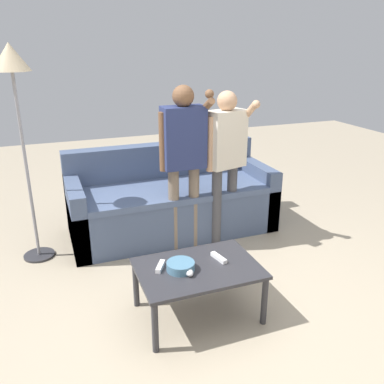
{
  "coord_description": "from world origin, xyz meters",
  "views": [
    {
      "loc": [
        -1.08,
        -2.41,
        1.9
      ],
      "look_at": [
        -0.02,
        0.41,
        0.78
      ],
      "focal_mm": 38.01,
      "sensor_mm": 36.0,
      "label": 1
    }
  ],
  "objects_px": {
    "couch": "(171,202)",
    "floor_lamp": "(13,79)",
    "snack_bowl": "(181,266)",
    "game_remote_wand_near": "(160,266)",
    "game_remote_nunchuk": "(189,272)",
    "game_remote_wand_far": "(219,258)",
    "coffee_table": "(198,273)",
    "player_right": "(226,151)",
    "player_center": "(184,150)"
  },
  "relations": [
    {
      "from": "snack_bowl",
      "to": "game_remote_wand_far",
      "type": "distance_m",
      "value": 0.31
    },
    {
      "from": "couch",
      "to": "snack_bowl",
      "type": "distance_m",
      "value": 1.52
    },
    {
      "from": "couch",
      "to": "player_right",
      "type": "xyz_separation_m",
      "value": [
        0.41,
        -0.44,
        0.62
      ]
    },
    {
      "from": "couch",
      "to": "game_remote_nunchuk",
      "type": "xyz_separation_m",
      "value": [
        -0.37,
        -1.55,
        0.11
      ]
    },
    {
      "from": "snack_bowl",
      "to": "game_remote_wand_near",
      "type": "relative_size",
      "value": 1.36
    },
    {
      "from": "coffee_table",
      "to": "player_right",
      "type": "height_order",
      "value": "player_right"
    },
    {
      "from": "couch",
      "to": "floor_lamp",
      "type": "xyz_separation_m",
      "value": [
        -1.35,
        -0.13,
        1.3
      ]
    },
    {
      "from": "player_right",
      "to": "game_remote_wand_near",
      "type": "relative_size",
      "value": 10.2
    },
    {
      "from": "snack_bowl",
      "to": "game_remote_nunchuk",
      "type": "height_order",
      "value": "snack_bowl"
    },
    {
      "from": "couch",
      "to": "player_center",
      "type": "relative_size",
      "value": 1.35
    },
    {
      "from": "game_remote_nunchuk",
      "to": "game_remote_wand_far",
      "type": "relative_size",
      "value": 0.54
    },
    {
      "from": "floor_lamp",
      "to": "game_remote_wand_near",
      "type": "bearing_deg",
      "value": -56.67
    },
    {
      "from": "couch",
      "to": "game_remote_wand_near",
      "type": "relative_size",
      "value": 14.33
    },
    {
      "from": "couch",
      "to": "game_remote_nunchuk",
      "type": "distance_m",
      "value": 1.59
    },
    {
      "from": "snack_bowl",
      "to": "player_right",
      "type": "relative_size",
      "value": 0.13
    },
    {
      "from": "player_center",
      "to": "player_right",
      "type": "relative_size",
      "value": 1.04
    },
    {
      "from": "player_right",
      "to": "floor_lamp",
      "type": "bearing_deg",
      "value": 170.08
    },
    {
      "from": "couch",
      "to": "coffee_table",
      "type": "distance_m",
      "value": 1.49
    },
    {
      "from": "game_remote_nunchuk",
      "to": "player_right",
      "type": "height_order",
      "value": "player_right"
    },
    {
      "from": "couch",
      "to": "player_right",
      "type": "bearing_deg",
      "value": -46.97
    },
    {
      "from": "snack_bowl",
      "to": "floor_lamp",
      "type": "height_order",
      "value": "floor_lamp"
    },
    {
      "from": "coffee_table",
      "to": "game_remote_nunchuk",
      "type": "distance_m",
      "value": 0.14
    },
    {
      "from": "snack_bowl",
      "to": "couch",
      "type": "bearing_deg",
      "value": 74.69
    },
    {
      "from": "snack_bowl",
      "to": "floor_lamp",
      "type": "distance_m",
      "value": 2.02
    },
    {
      "from": "game_remote_nunchuk",
      "to": "game_remote_wand_far",
      "type": "height_order",
      "value": "game_remote_nunchuk"
    },
    {
      "from": "coffee_table",
      "to": "floor_lamp",
      "type": "bearing_deg",
      "value": 129.02
    },
    {
      "from": "couch",
      "to": "game_remote_wand_far",
      "type": "bearing_deg",
      "value": -93.64
    },
    {
      "from": "floor_lamp",
      "to": "game_remote_wand_far",
      "type": "height_order",
      "value": "floor_lamp"
    },
    {
      "from": "snack_bowl",
      "to": "player_right",
      "type": "height_order",
      "value": "player_right"
    },
    {
      "from": "floor_lamp",
      "to": "game_remote_wand_far",
      "type": "distance_m",
      "value": 2.17
    },
    {
      "from": "coffee_table",
      "to": "player_center",
      "type": "xyz_separation_m",
      "value": [
        0.27,
        1.04,
        0.63
      ]
    },
    {
      "from": "game_remote_nunchuk",
      "to": "game_remote_wand_far",
      "type": "distance_m",
      "value": 0.3
    },
    {
      "from": "floor_lamp",
      "to": "player_center",
      "type": "xyz_separation_m",
      "value": [
        1.35,
        -0.29,
        -0.64
      ]
    },
    {
      "from": "game_remote_wand_near",
      "to": "player_center",
      "type": "bearing_deg",
      "value": 61.46
    },
    {
      "from": "player_center",
      "to": "game_remote_wand_far",
      "type": "relative_size",
      "value": 9.48
    },
    {
      "from": "couch",
      "to": "floor_lamp",
      "type": "bearing_deg",
      "value": -174.39
    },
    {
      "from": "player_right",
      "to": "coffee_table",
      "type": "bearing_deg",
      "value": -123.64
    },
    {
      "from": "game_remote_nunchuk",
      "to": "player_right",
      "type": "xyz_separation_m",
      "value": [
        0.78,
        1.1,
        0.52
      ]
    },
    {
      "from": "couch",
      "to": "player_center",
      "type": "height_order",
      "value": "player_center"
    },
    {
      "from": "snack_bowl",
      "to": "game_remote_wand_far",
      "type": "relative_size",
      "value": 1.21
    },
    {
      "from": "snack_bowl",
      "to": "player_center",
      "type": "distance_m",
      "value": 1.23
    },
    {
      "from": "snack_bowl",
      "to": "player_right",
      "type": "bearing_deg",
      "value": 51.42
    },
    {
      "from": "floor_lamp",
      "to": "game_remote_wand_far",
      "type": "xyz_separation_m",
      "value": [
        1.26,
        -1.29,
        -1.2
      ]
    },
    {
      "from": "game_remote_nunchuk",
      "to": "player_right",
      "type": "distance_m",
      "value": 1.45
    },
    {
      "from": "couch",
      "to": "game_remote_nunchuk",
      "type": "height_order",
      "value": "couch"
    },
    {
      "from": "player_right",
      "to": "snack_bowl",
      "type": "bearing_deg",
      "value": -128.58
    },
    {
      "from": "coffee_table",
      "to": "player_right",
      "type": "xyz_separation_m",
      "value": [
        0.68,
        1.03,
        0.59
      ]
    },
    {
      "from": "floor_lamp",
      "to": "game_remote_wand_near",
      "type": "height_order",
      "value": "floor_lamp"
    },
    {
      "from": "couch",
      "to": "snack_bowl",
      "type": "bearing_deg",
      "value": -105.31
    },
    {
      "from": "floor_lamp",
      "to": "couch",
      "type": "bearing_deg",
      "value": 5.61
    }
  ]
}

